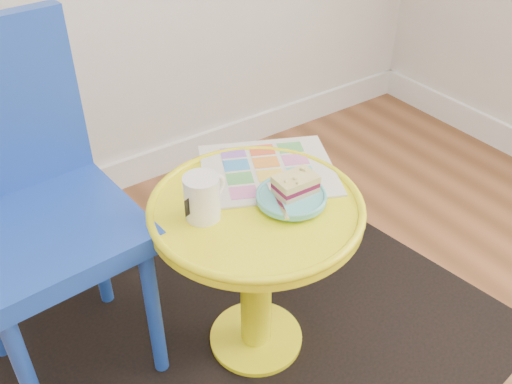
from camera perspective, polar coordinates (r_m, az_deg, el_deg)
rug at (r=1.68m, az=-0.00°, el=-14.54°), size 1.43×1.26×0.01m
side_table at (r=1.43m, az=-0.00°, el=-5.73°), size 0.51×0.51×0.49m
chair at (r=1.42m, az=-21.80°, el=-0.51°), size 0.43×0.43×0.91m
newspaper at (r=1.46m, az=1.22°, el=2.23°), size 0.43×0.40×0.01m
mug at (r=1.29m, az=-5.35°, el=-0.38°), size 0.12×0.08×0.11m
plate at (r=1.35m, az=3.56°, el=-0.53°), size 0.17×0.17×0.02m
cake_slice at (r=1.34m, az=3.98°, el=0.79°), size 0.10×0.07×0.04m
fork at (r=1.32m, az=2.17°, el=-0.69°), size 0.06×0.14×0.00m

